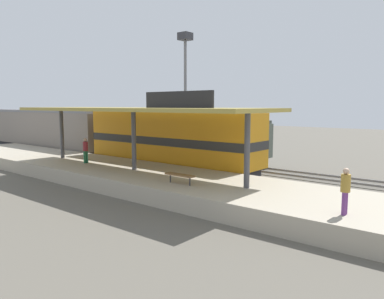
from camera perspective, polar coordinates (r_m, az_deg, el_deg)
name	(u,v)px	position (r m, az deg, el deg)	size (l,w,h in m)	color
ground_plane	(200,170)	(28.13, 1.29, -3.12)	(120.00, 120.00, 0.00)	#5B564C
track_near	(183,173)	(26.61, -1.37, -3.62)	(3.20, 110.00, 0.16)	#4E4941
track_far	(220,165)	(30.19, 4.34, -2.40)	(3.20, 110.00, 0.16)	#4E4941
platform	(135,177)	(23.30, -8.81, -4.15)	(6.00, 44.00, 0.90)	#A89E89
station_canopy	(134,110)	(22.82, -8.84, 5.94)	(5.20, 18.00, 4.70)	#47474C
platform_bench	(180,175)	(18.71, -1.88, -3.98)	(0.44, 1.70, 0.50)	#333338
locomotive	(170,139)	(27.10, -3.38, 1.64)	(2.93, 14.43, 4.44)	#28282D
passenger_carriage_single	(42,130)	(41.47, -21.98, 2.80)	(2.90, 20.00, 4.24)	#28282D
freight_car	(200,140)	(31.16, 1.27, 1.50)	(2.80, 12.00, 3.54)	#28282D
light_mast	(185,68)	(36.44, -1.03, 12.39)	(1.10, 1.10, 11.70)	slate
person_waiting	(345,189)	(14.52, 22.47, -5.59)	(0.34, 0.34, 1.71)	#663375
person_walking	(86,149)	(26.41, -16.01, 0.03)	(0.34, 0.34, 1.71)	#23603D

